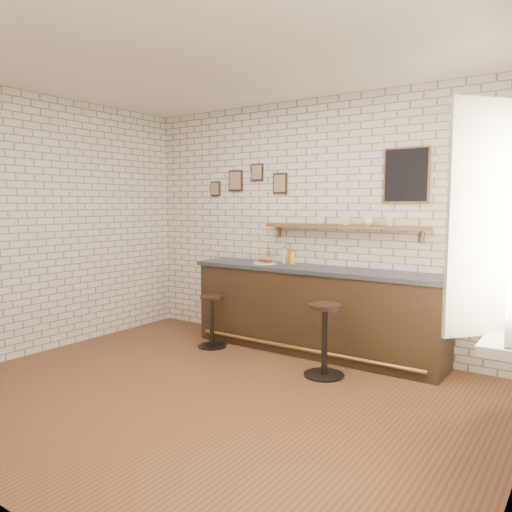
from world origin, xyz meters
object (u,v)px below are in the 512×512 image
at_px(bitters_bottle_brown, 268,256).
at_px(bitters_bottle_amber, 290,256).
at_px(bar_stool_right, 324,338).
at_px(book_upper, 508,321).
at_px(shelf_cup_b, 346,221).
at_px(book_lower, 508,323).
at_px(shelf_cup_a, 320,221).
at_px(sandwich_plate, 265,263).
at_px(condiment_bottle_yellow, 293,258).
at_px(ciabatta_sandwich, 265,260).
at_px(bar_counter, 315,310).
at_px(bitters_bottle_white, 284,257).
at_px(shelf_cup_c, 368,221).
at_px(bar_stool_left, 212,319).
at_px(shelf_cup_d, 389,222).

distance_m(bitters_bottle_brown, bitters_bottle_amber, 0.31).
height_order(bar_stool_right, book_upper, book_upper).
height_order(bar_stool_right, shelf_cup_b, shelf_cup_b).
bearing_deg(book_lower, shelf_cup_a, 115.83).
xyz_separation_m(book_lower, book_upper, (0.00, -0.02, 0.02)).
bearing_deg(sandwich_plate, condiment_bottle_yellow, 29.33).
xyz_separation_m(ciabatta_sandwich, bar_stool_right, (1.13, -0.62, -0.66)).
height_order(bar_counter, sandwich_plate, sandwich_plate).
xyz_separation_m(bitters_bottle_white, shelf_cup_a, (0.46, 0.07, 0.45)).
xyz_separation_m(shelf_cup_c, book_upper, (1.67, -1.64, -0.59)).
height_order(bitters_bottle_brown, condiment_bottle_yellow, bitters_bottle_brown).
relative_size(bar_stool_left, bar_stool_right, 0.86).
bearing_deg(book_upper, book_lower, 126.38).
distance_m(sandwich_plate, bitters_bottle_white, 0.25).
relative_size(bar_counter, bitters_bottle_white, 15.13).
bearing_deg(bitters_bottle_brown, condiment_bottle_yellow, -0.00).
xyz_separation_m(shelf_cup_a, book_lower, (2.27, -1.62, -0.60)).
height_order(shelf_cup_b, book_upper, shelf_cup_b).
distance_m(condiment_bottle_yellow, bar_stool_right, 1.34).
bearing_deg(bitters_bottle_amber, condiment_bottle_yellow, -0.00).
relative_size(ciabatta_sandwich, shelf_cup_d, 2.44).
xyz_separation_m(bitters_bottle_brown, shelf_cup_b, (1.02, 0.07, 0.46)).
distance_m(shelf_cup_a, shelf_cup_c, 0.60).
xyz_separation_m(bar_counter, bitters_bottle_brown, (-0.74, 0.13, 0.58)).
height_order(bitters_bottle_brown, book_upper, bitters_bottle_brown).
height_order(shelf_cup_a, shelf_cup_b, shelf_cup_b).
distance_m(ciabatta_sandwich, shelf_cup_b, 1.10).
bearing_deg(book_lower, ciabatta_sandwich, 125.75).
relative_size(condiment_bottle_yellow, book_lower, 0.68).
distance_m(ciabatta_sandwich, bitters_bottle_brown, 0.18).
height_order(bitters_bottle_amber, book_lower, bitters_bottle_amber).
xyz_separation_m(bitters_bottle_amber, shelf_cup_d, (1.22, 0.07, 0.44)).
bearing_deg(shelf_cup_d, bar_stool_left, -170.36).
bearing_deg(bitters_bottle_brown, bitters_bottle_white, -0.00).
relative_size(bar_counter, shelf_cup_c, 24.71).
bearing_deg(book_lower, bar_counter, 118.73).
bearing_deg(book_lower, shelf_cup_c, 107.14).
bearing_deg(book_lower, condiment_bottle_yellow, 120.54).
bearing_deg(shelf_cup_a, book_lower, -34.71).
xyz_separation_m(ciabatta_sandwich, shelf_cup_b, (0.95, 0.24, 0.49)).
distance_m(ciabatta_sandwich, shelf_cup_d, 1.56).
xyz_separation_m(bitters_bottle_white, shelf_cup_d, (1.30, 0.07, 0.45)).
relative_size(bitters_bottle_brown, shelf_cup_a, 1.61).
relative_size(condiment_bottle_yellow, shelf_cup_c, 1.35).
relative_size(condiment_bottle_yellow, bar_stool_right, 0.23).
xyz_separation_m(bar_counter, bitters_bottle_white, (-0.51, 0.13, 0.59)).
distance_m(bar_counter, bitters_bottle_white, 0.79).
bearing_deg(shelf_cup_a, bitters_bottle_amber, -168.65).
bearing_deg(ciabatta_sandwich, bitters_bottle_brown, 111.66).
relative_size(shelf_cup_c, book_lower, 0.51).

